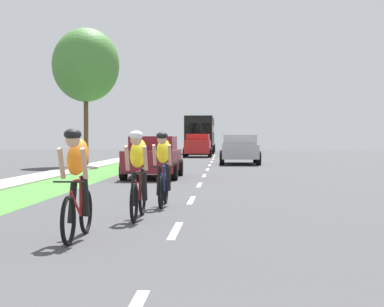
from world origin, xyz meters
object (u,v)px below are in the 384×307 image
at_px(sedan_maroon, 153,157).
at_px(street_tree_near, 86,65).
at_px(bus_black, 201,133).
at_px(cyclist_trailing, 138,174).
at_px(cyclist_lead, 77,183).
at_px(cyclist_distant, 163,168).
at_px(suv_red, 198,145).
at_px(pickup_silver, 240,149).

relative_size(sedan_maroon, street_tree_near, 0.60).
height_order(sedan_maroon, bus_black, bus_black).
bearing_deg(cyclist_trailing, sedan_maroon, 95.26).
distance_m(cyclist_trailing, sedan_maroon, 11.42).
xyz_separation_m(cyclist_lead, cyclist_distant, (0.80, 4.32, 0.00)).
distance_m(sedan_maroon, suv_red, 24.98).
distance_m(sedan_maroon, pickup_silver, 12.54).
xyz_separation_m(cyclist_trailing, suv_red, (-0.48, 36.35, 0.14)).
relative_size(pickup_silver, bus_black, 0.44).
relative_size(bus_black, street_tree_near, 1.62).
height_order(cyclist_distant, pickup_silver, pickup_silver).
relative_size(suv_red, bus_black, 0.41).
height_order(cyclist_lead, street_tree_near, street_tree_near).
bearing_deg(street_tree_near, cyclist_distant, -72.35).
bearing_deg(pickup_silver, sedan_maroon, -106.01).
bearing_deg(suv_red, cyclist_trailing, -89.25).
bearing_deg(sedan_maroon, suv_red, 88.69).
relative_size(cyclist_lead, cyclist_distant, 1.00).
distance_m(cyclist_lead, suv_red, 38.58).
distance_m(cyclist_distant, sedan_maroon, 9.38).
bearing_deg(cyclist_trailing, street_tree_near, 105.33).
distance_m(sedan_maroon, bus_black, 37.48).
height_order(pickup_silver, bus_black, bus_black).
xyz_separation_m(cyclist_distant, bus_black, (-0.99, 46.74, 1.17)).
bearing_deg(cyclist_trailing, bus_black, 90.88).
relative_size(cyclist_distant, sedan_maroon, 0.40).
height_order(cyclist_trailing, street_tree_near, street_tree_near).
relative_size(cyclist_trailing, street_tree_near, 0.24).
bearing_deg(cyclist_trailing, cyclist_distant, 83.40).
distance_m(cyclist_distant, street_tree_near, 19.93).
bearing_deg(cyclist_lead, bus_black, 90.22).
xyz_separation_m(cyclist_trailing, sedan_maroon, (-1.05, 11.37, -0.04)).
distance_m(cyclist_lead, pickup_silver, 25.84).
relative_size(cyclist_trailing, bus_black, 0.15).
height_order(cyclist_trailing, suv_red, suv_red).
xyz_separation_m(cyclist_lead, street_tree_near, (-5.09, 22.83, 4.43)).
relative_size(suv_red, street_tree_near, 0.65).
relative_size(sedan_maroon, pickup_silver, 0.84).
distance_m(bus_black, street_tree_near, 28.84).
xyz_separation_m(cyclist_lead, cyclist_trailing, (0.56, 2.23, 0.00)).
bearing_deg(sedan_maroon, cyclist_lead, -87.94).
bearing_deg(cyclist_distant, cyclist_lead, -100.47).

